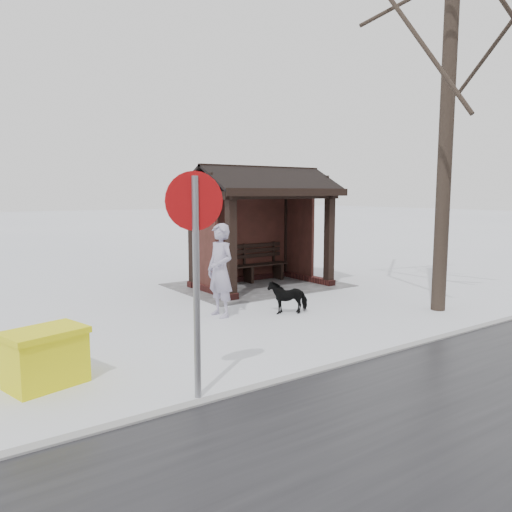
{
  "coord_description": "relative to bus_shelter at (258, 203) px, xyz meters",
  "views": [
    {
      "loc": [
        7.41,
        10.36,
        2.42
      ],
      "look_at": [
        0.74,
        0.8,
        0.94
      ],
      "focal_mm": 35.0,
      "sensor_mm": 36.0,
      "label": 1
    }
  ],
  "objects": [
    {
      "name": "ground",
      "position": [
        0.0,
        0.16,
        -2.17
      ],
      "size": [
        120.0,
        120.0,
        0.0
      ],
      "primitive_type": "plane",
      "color": "silver",
      "rests_on": "ground"
    },
    {
      "name": "kerb",
      "position": [
        0.0,
        5.66,
        -2.16
      ],
      "size": [
        120.0,
        0.15,
        0.06
      ],
      "primitive_type": "cube",
      "color": "gray",
      "rests_on": "ground"
    },
    {
      "name": "trampled_patch",
      "position": [
        0.0,
        -0.04,
        -2.16
      ],
      "size": [
        4.2,
        3.2,
        0.02
      ],
      "primitive_type": "cube",
      "color": "gray",
      "rests_on": "ground"
    },
    {
      "name": "bus_shelter",
      "position": [
        0.0,
        0.0,
        0.0
      ],
      "size": [
        3.6,
        2.4,
        3.09
      ],
      "color": "#341413",
      "rests_on": "ground"
    },
    {
      "name": "pedestrian",
      "position": [
        2.49,
        2.24,
        -1.25
      ],
      "size": [
        0.51,
        0.71,
        1.83
      ],
      "primitive_type": "imported",
      "rotation": [
        0.0,
        0.0,
        1.68
      ],
      "color": "#9D95AF",
      "rests_on": "ground"
    },
    {
      "name": "dog",
      "position": [
        1.22,
        2.76,
        -1.84
      ],
      "size": [
        0.85,
        0.61,
        0.65
      ],
      "primitive_type": "imported",
      "rotation": [
        0.0,
        0.0,
        1.19
      ],
      "color": "black",
      "rests_on": "ground"
    },
    {
      "name": "grit_bin",
      "position": [
        6.12,
        4.04,
        -1.8
      ],
      "size": [
        1.08,
        0.87,
        0.73
      ],
      "rotation": [
        0.0,
        0.0,
        0.26
      ],
      "color": "yellow",
      "rests_on": "ground"
    },
    {
      "name": "road_sign",
      "position": [
        4.72,
        5.44,
        -0.28
      ],
      "size": [
        0.67,
        0.16,
        2.66
      ],
      "rotation": [
        0.0,
        0.0,
        -0.19
      ],
      "color": "slate",
      "rests_on": "ground"
    }
  ]
}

